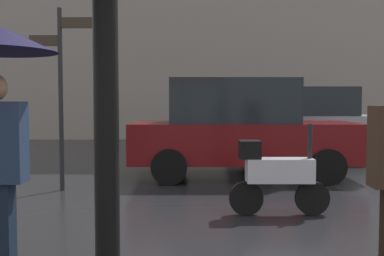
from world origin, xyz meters
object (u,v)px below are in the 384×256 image
(parked_scooter, at_px, (276,174))
(parked_car_left, at_px, (239,128))
(street_signpost, at_px, (61,81))
(parked_car_right, at_px, (309,123))

(parked_scooter, bearing_deg, parked_car_left, 101.64)
(parked_scooter, relative_size, street_signpost, 0.43)
(parked_scooter, xyz_separation_m, street_signpost, (-3.37, 1.72, 1.33))
(parked_car_right, bearing_deg, street_signpost, 23.51)
(parked_scooter, bearing_deg, parked_car_right, 80.15)
(parked_scooter, height_order, street_signpost, street_signpost)
(parked_scooter, relative_size, parked_car_left, 0.30)
(parked_car_right, relative_size, street_signpost, 1.44)
(parked_scooter, height_order, parked_car_left, parked_car_left)
(parked_car_left, distance_m, parked_car_right, 3.42)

